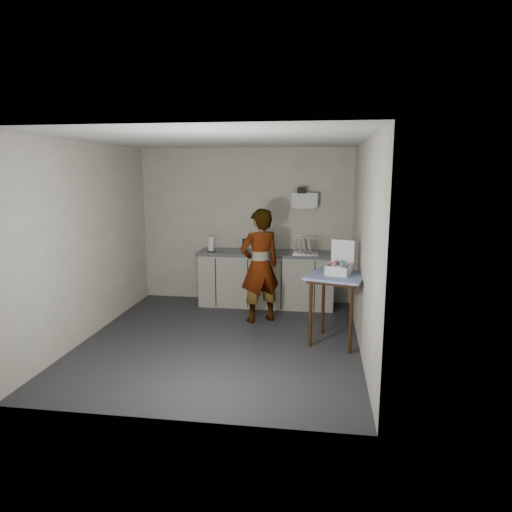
# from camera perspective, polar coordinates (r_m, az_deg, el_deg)

# --- Properties ---
(ground) EXTENTS (4.00, 4.00, 0.00)m
(ground) POSITION_cam_1_polar(r_m,az_deg,el_deg) (6.20, -4.34, -10.45)
(ground) COLOR #29292E
(ground) RESTS_ON ground
(wall_back) EXTENTS (3.60, 0.02, 2.60)m
(wall_back) POSITION_cam_1_polar(r_m,az_deg,el_deg) (7.79, -1.32, 3.81)
(wall_back) COLOR #BCB6A4
(wall_back) RESTS_ON ground
(wall_right) EXTENTS (0.02, 4.00, 2.60)m
(wall_right) POSITION_cam_1_polar(r_m,az_deg,el_deg) (5.74, 13.20, 1.07)
(wall_right) COLOR #BCB6A4
(wall_right) RESTS_ON ground
(wall_left) EXTENTS (0.02, 4.00, 2.60)m
(wall_left) POSITION_cam_1_polar(r_m,az_deg,el_deg) (6.48, -20.16, 1.78)
(wall_left) COLOR #BCB6A4
(wall_left) RESTS_ON ground
(ceiling) EXTENTS (3.60, 4.00, 0.01)m
(ceiling) POSITION_cam_1_polar(r_m,az_deg,el_deg) (5.79, -4.72, 14.26)
(ceiling) COLOR silver
(ceiling) RESTS_ON wall_back
(kitchen_counter) EXTENTS (2.24, 0.62, 0.91)m
(kitchen_counter) POSITION_cam_1_polar(r_m,az_deg,el_deg) (7.61, 1.33, -3.04)
(kitchen_counter) COLOR black
(kitchen_counter) RESTS_ON ground
(wall_shelf) EXTENTS (0.42, 0.18, 0.37)m
(wall_shelf) POSITION_cam_1_polar(r_m,az_deg,el_deg) (7.58, 6.10, 6.96)
(wall_shelf) COLOR white
(wall_shelf) RESTS_ON ground
(side_table) EXTENTS (0.89, 0.89, 0.91)m
(side_table) POSITION_cam_1_polar(r_m,az_deg,el_deg) (5.95, 10.11, -3.44)
(side_table) COLOR #361D0C
(side_table) RESTS_ON ground
(standing_man) EXTENTS (0.74, 0.67, 1.69)m
(standing_man) POSITION_cam_1_polar(r_m,az_deg,el_deg) (6.71, 0.48, -1.25)
(standing_man) COLOR #B2A593
(standing_man) RESTS_ON ground
(soap_bottle) EXTENTS (0.15, 0.15, 0.27)m
(soap_bottle) POSITION_cam_1_polar(r_m,az_deg,el_deg) (7.42, 0.20, 1.49)
(soap_bottle) COLOR black
(soap_bottle) RESTS_ON kitchen_counter
(soda_can) EXTENTS (0.07, 0.07, 0.14)m
(soda_can) POSITION_cam_1_polar(r_m,az_deg,el_deg) (7.55, 0.46, 1.13)
(soda_can) COLOR red
(soda_can) RESTS_ON kitchen_counter
(dark_bottle) EXTENTS (0.06, 0.06, 0.21)m
(dark_bottle) POSITION_cam_1_polar(r_m,az_deg,el_deg) (7.53, -1.50, 1.39)
(dark_bottle) COLOR black
(dark_bottle) RESTS_ON kitchen_counter
(paper_towel) EXTENTS (0.14, 0.14, 0.25)m
(paper_towel) POSITION_cam_1_polar(r_m,az_deg,el_deg) (7.55, -5.64, 1.46)
(paper_towel) COLOR black
(paper_towel) RESTS_ON kitchen_counter
(dish_rack) EXTENTS (0.40, 0.30, 0.28)m
(dish_rack) POSITION_cam_1_polar(r_m,az_deg,el_deg) (7.39, 6.19, 0.82)
(dish_rack) COLOR silver
(dish_rack) RESTS_ON kitchen_counter
(bakery_box) EXTENTS (0.38, 0.39, 0.42)m
(bakery_box) POSITION_cam_1_polar(r_m,az_deg,el_deg) (5.95, 10.36, -1.34)
(bakery_box) COLOR white
(bakery_box) RESTS_ON side_table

